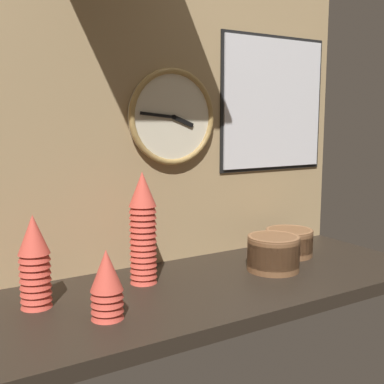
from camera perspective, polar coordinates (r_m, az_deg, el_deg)
name	(u,v)px	position (r m, az deg, el deg)	size (l,w,h in m)	color
ground_plane	(187,292)	(1.45, -0.55, -11.78)	(1.60, 0.56, 0.04)	black
wall_tiled_back	(146,107)	(1.59, -5.53, 10.03)	(1.60, 0.03, 1.05)	tan
cup_stack_center_left	(107,284)	(1.21, -10.07, -10.72)	(0.08, 0.08, 0.17)	#DB4C3D
cup_stack_center	(143,228)	(1.43, -5.84, -4.27)	(0.08, 0.08, 0.33)	#DB4C3D
cup_stack_left	(35,261)	(1.31, -18.16, -7.83)	(0.08, 0.08, 0.25)	#DB4C3D
bowl_stack_far_right	(289,241)	(1.77, 11.43, -5.77)	(0.17, 0.17, 0.10)	brown
bowl_stack_right	(273,252)	(1.59, 9.62, -7.04)	(0.17, 0.17, 0.11)	brown
wall_clock	(173,117)	(1.60, -2.32, 8.86)	(0.32, 0.03, 0.32)	beige
menu_board	(274,104)	(1.86, 9.65, 10.27)	(0.48, 0.01, 0.50)	black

